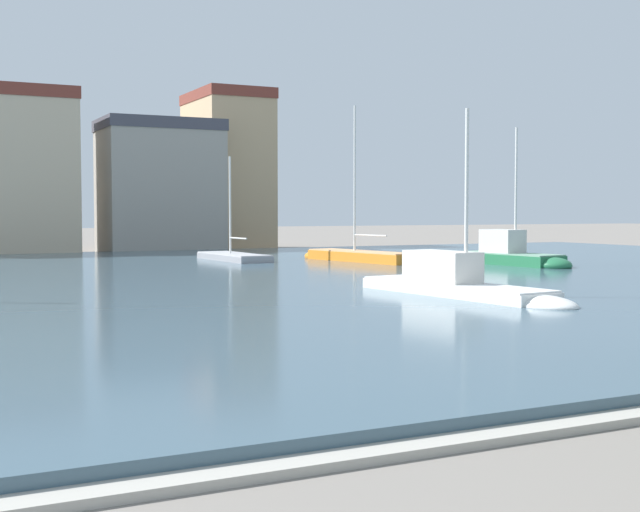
# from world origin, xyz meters

# --- Properties ---
(harbor_water) EXTENTS (89.61, 47.55, 0.29)m
(harbor_water) POSITION_xyz_m (0.00, 33.13, 0.15)
(harbor_water) COLOR #3D5666
(harbor_water) RESTS_ON ground
(quay_edge_coping) EXTENTS (89.61, 0.50, 0.12)m
(quay_edge_coping) POSITION_xyz_m (0.00, 9.11, 0.06)
(quay_edge_coping) COLOR #ADA89E
(quay_edge_coping) RESTS_ON ground
(sailboat_grey) EXTENTS (2.25, 6.96, 5.94)m
(sailboat_grey) POSITION_xyz_m (9.91, 44.21, 0.35)
(sailboat_grey) COLOR #939399
(sailboat_grey) RESTS_ON ground
(sailboat_white) EXTENTS (2.61, 8.76, 6.15)m
(sailboat_white) POSITION_xyz_m (9.63, 22.19, 0.53)
(sailboat_white) COLOR white
(sailboat_white) RESTS_ON ground
(sailboat_orange) EXTENTS (3.11, 8.55, 8.56)m
(sailboat_orange) POSITION_xyz_m (15.53, 40.41, 0.46)
(sailboat_orange) COLOR orange
(sailboat_orange) RESTS_ON ground
(sailboat_green) EXTENTS (2.55, 6.91, 7.08)m
(sailboat_green) POSITION_xyz_m (21.08, 33.75, 0.66)
(sailboat_green) COLOR #236B42
(sailboat_green) RESTS_ON ground
(townhouse_corner_house) EXTENTS (6.96, 6.65, 10.93)m
(townhouse_corner_house) POSITION_xyz_m (0.81, 59.21, 5.48)
(townhouse_corner_house) COLOR #C6B293
(townhouse_corner_house) RESTS_ON ground
(townhouse_end_terrace) EXTENTS (8.21, 5.95, 9.35)m
(townhouse_end_terrace) POSITION_xyz_m (10.26, 59.22, 4.69)
(townhouse_end_terrace) COLOR gray
(townhouse_end_terrace) RESTS_ON ground
(townhouse_tall_gabled) EXTENTS (5.23, 7.85, 12.14)m
(townhouse_tall_gabled) POSITION_xyz_m (16.56, 62.57, 6.08)
(townhouse_tall_gabled) COLOR tan
(townhouse_tall_gabled) RESTS_ON ground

